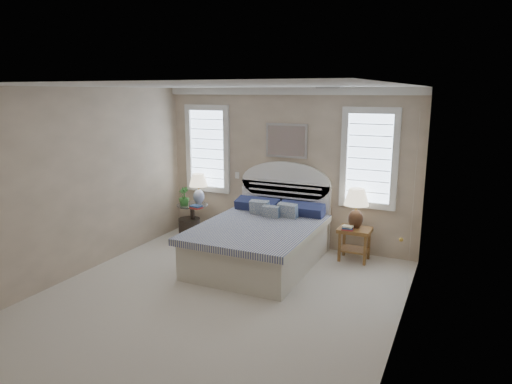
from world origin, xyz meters
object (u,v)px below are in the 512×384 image
object	(u,v)px
side_table_left	(193,217)
nightstand_right	(355,237)
bed	(262,239)
floor_pot	(190,228)
lamp_left	(199,185)
lamp_right	(356,204)

from	to	relation	value
side_table_left	nightstand_right	world-z (taller)	side_table_left
bed	floor_pot	bearing A→B (deg)	161.39
lamp_left	bed	bearing A→B (deg)	-24.73
lamp_left	lamp_right	size ratio (longest dim) A/B	0.87
side_table_left	nightstand_right	size ratio (longest dim) A/B	1.19
lamp_right	bed	bearing A→B (deg)	-150.20
bed	lamp_right	bearing A→B (deg)	29.80
bed	lamp_left	xyz separation A→B (m)	(-1.60, 0.74, 0.58)
lamp_right	lamp_left	bearing A→B (deg)	-179.92
bed	side_table_left	bearing A→B (deg)	160.26
side_table_left	lamp_right	distance (m)	2.99
side_table_left	lamp_right	world-z (taller)	lamp_right
side_table_left	lamp_left	size ratio (longest dim) A/B	1.14
side_table_left	nightstand_right	distance (m)	2.95
bed	side_table_left	xyz separation A→B (m)	(-1.65, 0.59, 0.00)
nightstand_right	lamp_right	xyz separation A→B (m)	(-0.01, 0.05, 0.53)
nightstand_right	lamp_right	distance (m)	0.53
lamp_right	nightstand_right	bearing A→B (deg)	-78.77
floor_pot	lamp_left	distance (m)	0.81
bed	lamp_left	size ratio (longest dim) A/B	4.13
nightstand_right	lamp_left	size ratio (longest dim) A/B	0.96
bed	nightstand_right	size ratio (longest dim) A/B	4.29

